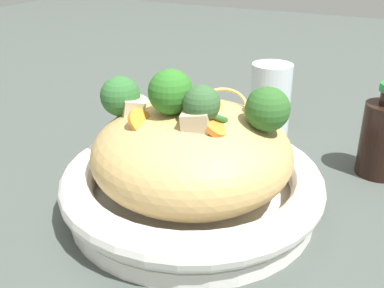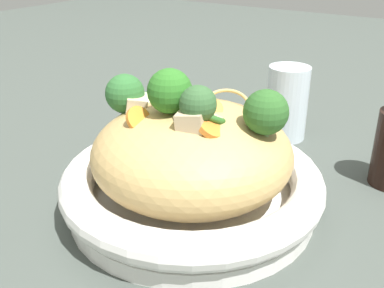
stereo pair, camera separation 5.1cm
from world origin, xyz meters
name	(u,v)px [view 1 (the left image)]	position (x,y,z in m)	size (l,w,h in m)	color
ground_plane	(192,207)	(0.00, 0.00, 0.00)	(3.00, 3.00, 0.00)	#414843
serving_bowl	(192,186)	(0.00, 0.00, 0.03)	(0.30, 0.30, 0.06)	white
noodle_heap	(192,152)	(0.00, 0.00, 0.07)	(0.23, 0.23, 0.12)	tan
broccoli_florets	(192,100)	(0.00, 0.00, 0.14)	(0.11, 0.23, 0.08)	#97B26D
carrot_coins	(188,111)	(0.00, 0.00, 0.12)	(0.13, 0.11, 0.03)	orange
zucchini_slices	(174,109)	(0.00, -0.02, 0.12)	(0.08, 0.16, 0.04)	beige
chicken_chunks	(166,114)	(0.02, -0.02, 0.12)	(0.06, 0.13, 0.03)	#C7B08A
soy_sauce_bottle	(384,137)	(-0.19, 0.18, 0.05)	(0.06, 0.06, 0.13)	black
drinking_glass	(270,100)	(-0.26, 0.01, 0.06)	(0.06, 0.06, 0.12)	silver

